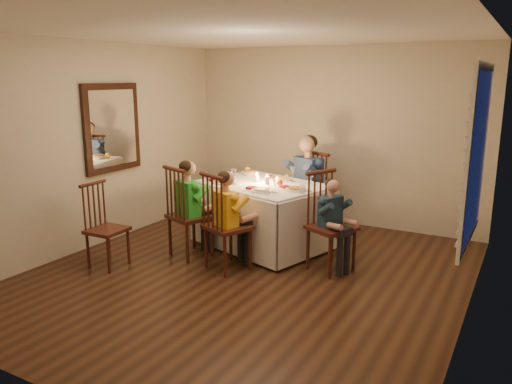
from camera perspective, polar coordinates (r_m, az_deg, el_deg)
The scene contains 26 objects.
ground at distance 5.63m, azimuth -1.02°, elevation -9.45°, with size 5.00×5.00×0.00m, color black.
wall_left at distance 6.69m, azimuth -18.02°, elevation 5.06°, with size 0.02×5.00×2.60m, color #B9B29E.
wall_right at distance 4.59m, azimuth 23.97°, elevation 1.16°, with size 0.02×5.00×2.60m, color #B9B29E.
wall_back at distance 7.52m, azimuth 8.65°, elevation 6.37°, with size 4.50×0.02×2.60m, color #B9B29E.
ceiling at distance 5.22m, azimuth -1.14°, elevation 17.93°, with size 5.00×5.00×0.00m, color white.
dining_table at distance 6.40m, azimuth 0.77°, elevation -1.10°, with size 1.85×1.55×0.80m.
chair_adult at distance 7.16m, azimuth 5.65°, elevation -4.53°, with size 0.46×0.44×1.13m, color black, non-canonical shape.
chair_near_left at distance 6.27m, azimuth -7.41°, elevation -7.19°, with size 0.46×0.44×1.13m, color black, non-canonical shape.
chair_near_right at distance 5.82m, azimuth -3.20°, elevation -8.70°, with size 0.46×0.44×1.13m, color black, non-canonical shape.
chair_end at distance 5.84m, azimuth 8.46°, elevation -8.76°, with size 0.46×0.44×1.13m, color black, non-canonical shape.
chair_extra at distance 6.13m, azimuth -16.38°, elevation -8.10°, with size 0.41×0.39×0.99m, color black, non-canonical shape.
adult at distance 7.16m, azimuth 5.65°, elevation -4.53°, with size 0.53×0.48×1.37m, color #324C7E, non-canonical shape.
child_green at distance 6.27m, azimuth -7.41°, elevation -7.19°, with size 0.42×0.39×1.19m, color green, non-canonical shape.
child_yellow at distance 5.82m, azimuth -3.20°, elevation -8.70°, with size 0.40×0.36×1.14m, color yellow, non-canonical shape.
child_teal at distance 5.84m, azimuth 8.46°, elevation -8.76°, with size 0.35×0.32×1.06m, color #1B3345, non-canonical shape.
setting_adult at distance 6.56m, azimuth 2.82°, elevation 1.46°, with size 0.26×0.26×0.02m, color silver.
setting_green at distance 6.38m, azimuth -3.92°, elevation 1.12°, with size 0.26×0.26×0.02m, color silver.
setting_yellow at distance 5.90m, azimuth 0.66°, elevation 0.17°, with size 0.26×0.26×0.02m, color silver.
setting_teal at distance 5.99m, azimuth 4.56°, elevation 0.31°, with size 0.26×0.26×0.02m, color silver.
candle_left at distance 6.41m, azimuth 0.10°, elevation 1.57°, with size 0.06×0.06×0.10m, color white.
candle_right at distance 6.28m, azimuth 1.28°, elevation 1.33°, with size 0.06×0.06×0.10m, color white.
squash at distance 7.01m, azimuth -0.98°, elevation 2.52°, with size 0.09×0.09×0.09m, color yellow.
orange_fruit at distance 6.21m, azimuth 2.75°, elevation 1.08°, with size 0.08×0.08×0.08m, color #FA5515.
serving_bowl at distance 6.87m, azimuth -0.71°, elevation 2.15°, with size 0.22×0.22×0.05m, color silver.
wall_mirror at distance 6.85m, azimuth -16.11°, elevation 7.05°, with size 0.06×0.95×1.15m.
window_blinds at distance 4.66m, azimuth 23.79°, elevation 3.84°, with size 0.07×1.34×1.54m.
Camera 1 is at (2.63, -4.49, 2.16)m, focal length 35.00 mm.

